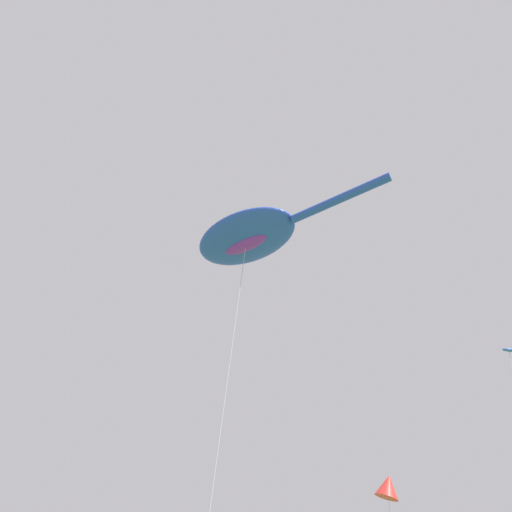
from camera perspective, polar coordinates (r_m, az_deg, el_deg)
name	(u,v)px	position (r m, az deg, el deg)	size (l,w,h in m)	color
big_show_kite	(249,237)	(22.07, -0.86, 2.45)	(5.08, 9.88, 18.00)	blue
small_kite_streamer_purple	(511,363)	(19.77, 29.43, -11.66)	(3.23, 1.95, 10.98)	blue
small_kite_tiny_distant	(388,486)	(24.72, 16.27, -26.08)	(2.02, 3.22, 9.02)	red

